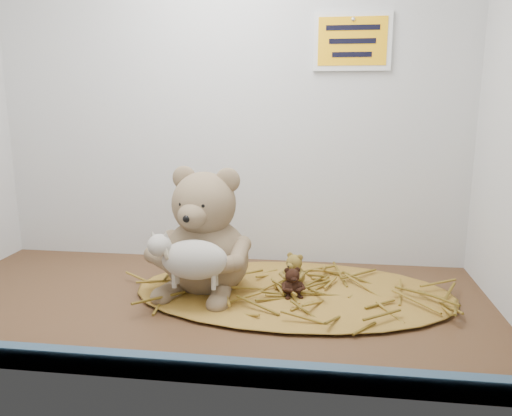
# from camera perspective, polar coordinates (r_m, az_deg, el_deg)

# --- Properties ---
(alcove_shell) EXTENTS (1.20, 0.60, 0.90)m
(alcove_shell) POSITION_cam_1_polar(r_m,az_deg,el_deg) (1.07, -5.37, 14.04)
(alcove_shell) COLOR #472D18
(alcove_shell) RESTS_ON ground
(front_rail) EXTENTS (1.19, 0.02, 0.04)m
(front_rail) POSITION_cam_1_polar(r_m,az_deg,el_deg) (0.81, -10.94, -17.29)
(front_rail) COLOR #3B5971
(front_rail) RESTS_ON shelf_floor
(straw_bed) EXTENTS (0.69, 0.40, 0.01)m
(straw_bed) POSITION_cam_1_polar(r_m,az_deg,el_deg) (1.10, 4.26, -9.51)
(straw_bed) COLOR brown
(straw_bed) RESTS_ON shelf_floor
(main_teddy) EXTENTS (0.26, 0.27, 0.28)m
(main_teddy) POSITION_cam_1_polar(r_m,az_deg,el_deg) (1.08, -5.76, -2.64)
(main_teddy) COLOR #877353
(main_teddy) RESTS_ON shelf_floor
(toy_lamb) EXTENTS (0.17, 0.11, 0.11)m
(toy_lamb) POSITION_cam_1_polar(r_m,az_deg,el_deg) (1.00, -7.04, -5.89)
(toy_lamb) COLOR beige
(toy_lamb) RESTS_ON main_teddy
(mini_teddy_tan) EXTENTS (0.08, 0.08, 0.07)m
(mini_teddy_tan) POSITION_cam_1_polar(r_m,az_deg,el_deg) (1.12, 4.41, -6.83)
(mini_teddy_tan) COLOR olive
(mini_teddy_tan) RESTS_ON straw_bed
(mini_teddy_brown) EXTENTS (0.06, 0.07, 0.06)m
(mini_teddy_brown) POSITION_cam_1_polar(r_m,az_deg,el_deg) (1.06, 4.16, -8.25)
(mini_teddy_brown) COLOR black
(mini_teddy_brown) RESTS_ON straw_bed
(wall_sign) EXTENTS (0.16, 0.01, 0.11)m
(wall_sign) POSITION_cam_1_polar(r_m,az_deg,el_deg) (1.26, 10.94, 18.20)
(wall_sign) COLOR #E79E0B
(wall_sign) RESTS_ON back_wall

